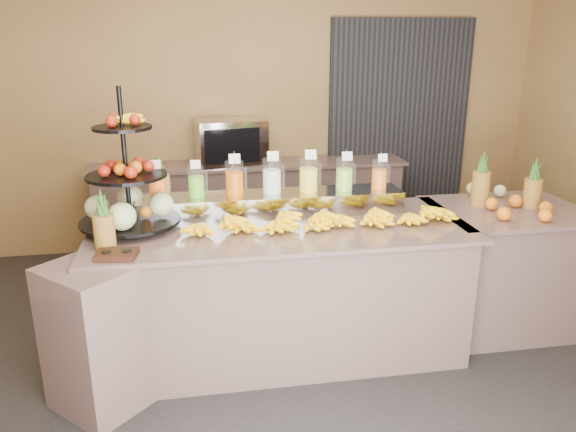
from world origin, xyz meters
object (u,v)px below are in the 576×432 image
object	(u,v)px
banana_heap	(326,216)
right_fruit_pile	(511,200)
condiment_caddy	(117,254)
pitcher_tray	(272,203)
oven_warmer	(231,142)
fruit_stand	(135,194)

from	to	relation	value
banana_heap	right_fruit_pile	world-z (taller)	right_fruit_pile
condiment_caddy	right_fruit_pile	distance (m)	2.72
pitcher_tray	condiment_caddy	world-z (taller)	pitcher_tray
right_fruit_pile	oven_warmer	distance (m)	2.66
banana_heap	fruit_stand	size ratio (longest dim) A/B	2.01
fruit_stand	condiment_caddy	distance (m)	0.56
banana_heap	right_fruit_pile	bearing A→B (deg)	3.86
banana_heap	condiment_caddy	world-z (taller)	banana_heap
condiment_caddy	oven_warmer	bearing A→B (deg)	70.43
fruit_stand	condiment_caddy	xyz separation A→B (m)	(-0.08, -0.51, -0.21)
condiment_caddy	fruit_stand	bearing A→B (deg)	81.26
right_fruit_pile	oven_warmer	bearing A→B (deg)	134.49
banana_heap	oven_warmer	distance (m)	2.05
banana_heap	oven_warmer	bearing A→B (deg)	103.46
right_fruit_pile	banana_heap	bearing A→B (deg)	-176.14
oven_warmer	condiment_caddy	bearing A→B (deg)	-116.90
banana_heap	right_fruit_pile	size ratio (longest dim) A/B	3.76
oven_warmer	pitcher_tray	bearing A→B (deg)	-91.71
pitcher_tray	condiment_caddy	size ratio (longest dim) A/B	8.23
condiment_caddy	right_fruit_pile	size ratio (longest dim) A/B	0.46
fruit_stand	oven_warmer	bearing A→B (deg)	79.20
pitcher_tray	right_fruit_pile	xyz separation A→B (m)	(1.70, -0.22, 0.01)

